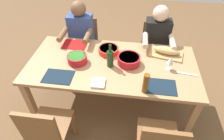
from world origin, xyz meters
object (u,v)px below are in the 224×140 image
at_px(serving_bowl_greens, 77,58).
at_px(dining_table, 112,68).
at_px(diner_far_right, 156,41).
at_px(wine_bottle, 110,58).
at_px(chair_near_left, 46,129).
at_px(cutting_board, 166,54).
at_px(chair_far_right, 154,47).
at_px(diner_far_left, 81,36).
at_px(beer_bottle, 146,83).
at_px(bread_loaf, 167,50).
at_px(serving_bowl_fruit, 129,60).
at_px(serving_bowl_salad, 108,50).
at_px(napkin_stack, 98,83).
at_px(wine_glass, 171,61).
at_px(chair_far_left, 85,41).

bearing_deg(serving_bowl_greens, dining_table, 4.70).
xyz_separation_m(diner_far_right, wine_bottle, (-0.56, -0.66, 0.15)).
distance_m(chair_near_left, cutting_board, 1.61).
distance_m(chair_far_right, cutting_board, 0.61).
distance_m(chair_far_right, wine_bottle, 1.08).
relative_size(diner_far_left, cutting_board, 3.00).
relative_size(diner_far_right, beer_bottle, 5.45).
relative_size(cutting_board, wine_bottle, 1.38).
xyz_separation_m(dining_table, bread_loaf, (0.64, 0.25, 0.14)).
relative_size(chair_far_right, serving_bowl_fruit, 3.20).
relative_size(serving_bowl_salad, wine_bottle, 0.87).
bearing_deg(diner_far_right, cutting_board, -75.35).
distance_m(diner_far_left, napkin_stack, 1.07).
bearing_deg(dining_table, diner_far_right, 48.15).
distance_m(serving_bowl_greens, serving_bowl_fruit, 0.60).
relative_size(wine_bottle, beer_bottle, 1.32).
distance_m(beer_bottle, napkin_stack, 0.49).
distance_m(chair_near_left, wine_glass, 1.48).
bearing_deg(diner_far_right, serving_bowl_fruit, -120.96).
relative_size(chair_near_left, serving_bowl_fruit, 3.20).
bearing_deg(napkin_stack, beer_bottle, -4.21).
xyz_separation_m(diner_far_left, serving_bowl_salad, (0.48, -0.41, 0.08)).
height_order(chair_far_left, wine_glass, wine_glass).
distance_m(serving_bowl_salad, beer_bottle, 0.75).
bearing_deg(beer_bottle, wine_glass, 54.50).
height_order(serving_bowl_salad, cutting_board, serving_bowl_salad).
bearing_deg(serving_bowl_greens, bread_loaf, 15.21).
height_order(wine_bottle, beer_bottle, wine_bottle).
distance_m(chair_far_right, beer_bottle, 1.26).
bearing_deg(cutting_board, chair_far_left, 155.46).
height_order(cutting_board, napkin_stack, napkin_stack).
bearing_deg(diner_far_left, napkin_stack, -65.07).
height_order(diner_far_right, serving_bowl_fruit, diner_far_right).
bearing_deg(wine_bottle, serving_bowl_salad, 103.10).
distance_m(chair_far_left, serving_bowl_fruit, 1.12).
height_order(chair_far_right, bread_loaf, same).
relative_size(chair_far_left, serving_bowl_salad, 3.38).
xyz_separation_m(chair_far_right, chair_near_left, (-1.10, -1.59, 0.00)).
relative_size(chair_near_left, serving_bowl_greens, 3.69).
xyz_separation_m(cutting_board, beer_bottle, (-0.26, -0.65, 0.10)).
distance_m(chair_far_right, serving_bowl_greens, 1.30).
relative_size(chair_far_right, wine_bottle, 2.93).
height_order(serving_bowl_greens, napkin_stack, serving_bowl_greens).
relative_size(chair_far_left, serving_bowl_greens, 3.69).
bearing_deg(chair_far_right, chair_far_left, 180.00).
bearing_deg(serving_bowl_fruit, beer_bottle, -65.70).
bearing_deg(wine_bottle, serving_bowl_greens, 177.58).
relative_size(dining_table, wine_bottle, 6.87).
bearing_deg(serving_bowl_greens, chair_far_right, 40.93).
xyz_separation_m(chair_near_left, wine_glass, (1.20, 0.78, 0.37)).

